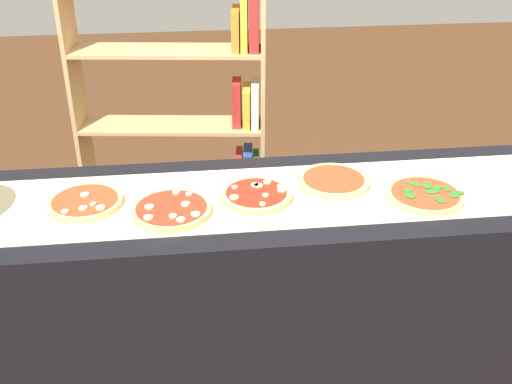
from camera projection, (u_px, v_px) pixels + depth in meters
counter at (256, 301)px, 2.27m from camera, size 2.38×0.62×0.89m
parchment_paper at (256, 197)px, 2.05m from camera, size 2.20×0.43×0.00m
pizza_mushroom_0 at (85, 202)px, 2.00m from camera, size 0.24×0.24×0.03m
pizza_mushroom_1 at (172, 210)px, 1.95m from camera, size 0.26×0.26×0.03m
pizza_mushroom_2 at (256, 195)px, 2.04m from camera, size 0.25×0.25×0.03m
pizza_plain_3 at (333, 181)px, 2.14m from camera, size 0.26×0.26×0.02m
pizza_spinach_4 at (425, 195)px, 2.05m from camera, size 0.26×0.26×0.02m
bookshelf at (197, 129)px, 2.98m from camera, size 0.93×0.34×1.50m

